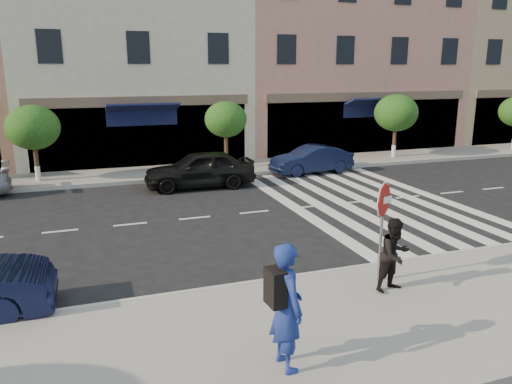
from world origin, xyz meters
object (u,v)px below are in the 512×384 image
object	(u,v)px
stop_sign	(383,209)
car_far_mid	(200,169)
walker	(395,255)
car_far_right	(311,159)
photographer	(287,307)

from	to	relation	value
stop_sign	car_far_mid	distance (m)	10.56
walker	car_far_right	world-z (taller)	walker
stop_sign	walker	bearing A→B (deg)	-104.47
stop_sign	walker	xyz separation A→B (m)	(0.01, -0.50, -0.85)
car_far_mid	stop_sign	bearing A→B (deg)	10.28
stop_sign	car_far_right	bearing A→B (deg)	56.09
car_far_right	walker	bearing A→B (deg)	-23.20
stop_sign	walker	world-z (taller)	stop_sign
photographer	car_far_right	bearing A→B (deg)	-31.00
car_far_mid	car_far_right	xyz separation A→B (m)	(5.38, 1.06, -0.12)
stop_sign	photographer	distance (m)	3.93
photographer	car_far_right	world-z (taller)	photographer
photographer	car_far_right	distance (m)	15.41
stop_sign	photographer	size ratio (longest dim) A/B	1.10
photographer	car_far_mid	distance (m)	12.78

